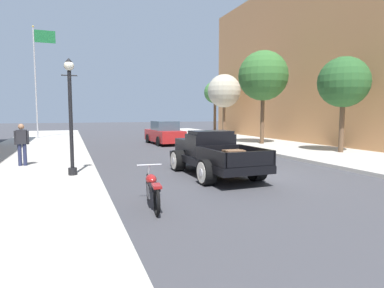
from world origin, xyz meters
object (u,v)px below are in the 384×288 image
at_px(flagpole, 38,70).
at_px(street_tree_nearest, 344,83).
at_px(car_background_red, 164,133).
at_px(street_tree_third, 224,91).
at_px(motorcycle_parked, 152,188).
at_px(street_lamp_near, 70,108).
at_px(hotrod_truck_black, 211,154).
at_px(pedestrian_sidewalk_left, 22,142).
at_px(street_tree_farthest, 215,93).
at_px(street_tree_second, 263,76).

height_order(flagpole, street_tree_nearest, flagpole).
bearing_deg(car_background_red, street_tree_third, 32.72).
bearing_deg(motorcycle_parked, street_lamp_near, 113.25).
height_order(hotrod_truck_black, pedestrian_sidewalk_left, pedestrian_sidewalk_left).
bearing_deg(street_tree_farthest, street_lamp_near, -126.88).
distance_m(street_lamp_near, flagpole, 18.97).
bearing_deg(street_tree_second, street_lamp_near, -148.37).
bearing_deg(street_tree_second, flagpole, 142.86).
xyz_separation_m(hotrod_truck_black, pedestrian_sidewalk_left, (-6.55, 3.52, 0.33)).
relative_size(car_background_red, pedestrian_sidewalk_left, 2.66).
bearing_deg(street_tree_nearest, street_tree_farthest, 90.04).
height_order(street_tree_third, street_tree_farthest, street_tree_third).
height_order(car_background_red, flagpole, flagpole).
distance_m(pedestrian_sidewalk_left, street_tree_nearest, 15.49).
distance_m(motorcycle_parked, street_tree_nearest, 13.47).
xyz_separation_m(street_lamp_near, street_tree_nearest, (13.39, 1.80, 1.42)).
xyz_separation_m(hotrod_truck_black, street_tree_third, (8.44, 16.15, 3.45)).
relative_size(pedestrian_sidewalk_left, street_tree_farthest, 0.32).
xyz_separation_m(motorcycle_parked, street_tree_nearest, (11.65, 5.86, 3.36)).
bearing_deg(street_lamp_near, pedestrian_sidewalk_left, 123.66).
bearing_deg(street_tree_third, flagpole, 168.54).
xyz_separation_m(motorcycle_parked, street_tree_third, (11.43, 19.43, 3.76)).
relative_size(motorcycle_parked, street_tree_second, 0.34).
height_order(car_background_red, street_tree_second, street_tree_second).
xyz_separation_m(street_tree_second, street_tree_third, (0.99, 7.87, -0.49)).
bearing_deg(hotrod_truck_black, street_tree_third, 62.41).
distance_m(pedestrian_sidewalk_left, street_tree_third, 19.85).
relative_size(pedestrian_sidewalk_left, street_tree_second, 0.27).
bearing_deg(motorcycle_parked, street_tree_farthest, 62.01).
bearing_deg(flagpole, motorcycle_parked, -79.71).
bearing_deg(street_tree_nearest, motorcycle_parked, -153.29).
height_order(hotrod_truck_black, street_tree_nearest, street_tree_nearest).
xyz_separation_m(pedestrian_sidewalk_left, street_tree_farthest, (15.21, 15.10, 3.11)).
distance_m(pedestrian_sidewalk_left, street_tree_second, 15.23).
bearing_deg(street_tree_third, street_lamp_near, -130.59).
relative_size(motorcycle_parked, car_background_red, 0.48).
height_order(street_lamp_near, flagpole, flagpole).
distance_m(pedestrian_sidewalk_left, street_lamp_near, 3.54).
height_order(hotrod_truck_black, car_background_red, car_background_red).
xyz_separation_m(pedestrian_sidewalk_left, street_tree_third, (14.99, 12.63, 3.11)).
relative_size(street_tree_third, street_tree_farthest, 1.08).
bearing_deg(pedestrian_sidewalk_left, street_tree_second, 18.79).
xyz_separation_m(hotrod_truck_black, motorcycle_parked, (-2.98, -3.28, -0.31)).
xyz_separation_m(motorcycle_parked, street_tree_second, (10.44, 11.57, 4.25)).
xyz_separation_m(flagpole, street_tree_third, (15.53, -3.15, -1.57)).
xyz_separation_m(hotrod_truck_black, car_background_red, (1.55, 11.72, 0.01)).
distance_m(hotrod_truck_black, flagpole, 21.16).
distance_m(motorcycle_parked, street_lamp_near, 4.83).
bearing_deg(motorcycle_parked, pedestrian_sidewalk_left, 117.69).
height_order(pedestrian_sidewalk_left, flagpole, flagpole).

